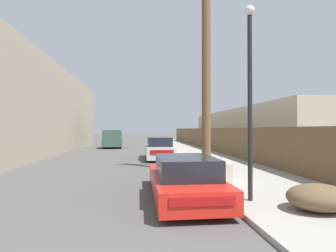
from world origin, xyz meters
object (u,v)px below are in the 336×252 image
object	(u,v)px
car_parked_mid	(159,149)
brush_pile	(318,197)
parked_sports_car_red	(184,179)
street_lamp	(250,88)
utility_pole	(206,70)
pickup_truck	(113,139)
discarded_fridge	(219,171)

from	to	relation	value
car_parked_mid	brush_pile	xyz separation A→B (m)	(2.77, -11.68, -0.26)
parked_sports_car_red	street_lamp	size ratio (longest dim) A/B	0.90
parked_sports_car_red	utility_pole	distance (m)	6.04
car_parked_mid	pickup_truck	bearing A→B (deg)	109.99
car_parked_mid	street_lamp	world-z (taller)	street_lamp
discarded_fridge	pickup_truck	bearing A→B (deg)	114.16
street_lamp	brush_pile	world-z (taller)	street_lamp
pickup_truck	street_lamp	xyz separation A→B (m)	(5.69, -21.77, 2.11)
pickup_truck	brush_pile	xyz separation A→B (m)	(6.87, -22.75, -0.52)
pickup_truck	street_lamp	bearing A→B (deg)	101.52
parked_sports_car_red	utility_pole	bearing A→B (deg)	67.08
car_parked_mid	utility_pole	distance (m)	7.19
parked_sports_car_red	brush_pile	distance (m)	3.32
car_parked_mid	utility_pole	size ratio (longest dim) A/B	0.50
discarded_fridge	street_lamp	world-z (taller)	street_lamp
street_lamp	pickup_truck	bearing A→B (deg)	104.64
street_lamp	utility_pole	bearing A→B (deg)	88.67
utility_pole	parked_sports_car_red	bearing A→B (deg)	-112.67
parked_sports_car_red	street_lamp	world-z (taller)	street_lamp
car_parked_mid	discarded_fridge	bearing A→B (deg)	-80.02
car_parked_mid	pickup_truck	distance (m)	11.81
utility_pole	car_parked_mid	bearing A→B (deg)	106.47
parked_sports_car_red	car_parked_mid	distance (m)	9.87
street_lamp	brush_pile	bearing A→B (deg)	-39.91
utility_pole	brush_pile	bearing A→B (deg)	-79.79
street_lamp	brush_pile	size ratio (longest dim) A/B	3.57
pickup_truck	discarded_fridge	bearing A→B (deg)	103.02
brush_pile	parked_sports_car_red	bearing A→B (deg)	146.96
discarded_fridge	car_parked_mid	size ratio (longest dim) A/B	0.37
pickup_truck	brush_pile	world-z (taller)	pickup_truck
utility_pole	brush_pile	world-z (taller)	utility_pole
pickup_truck	street_lamp	size ratio (longest dim) A/B	1.05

